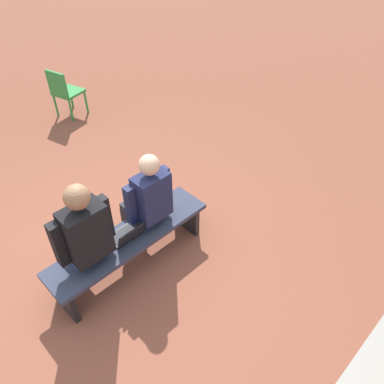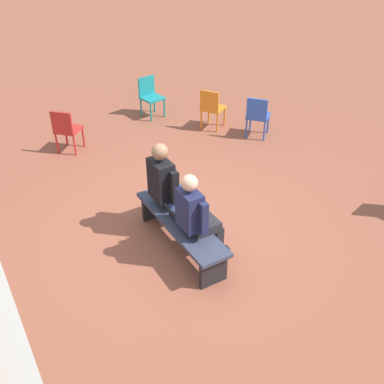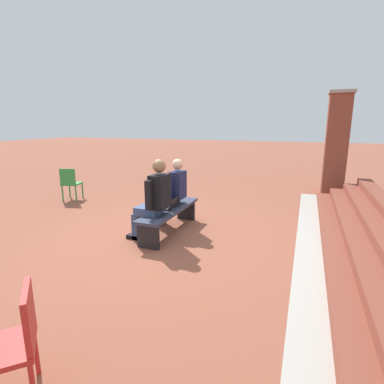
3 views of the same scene
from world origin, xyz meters
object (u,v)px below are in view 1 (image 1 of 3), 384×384
at_px(person_student, 146,200).
at_px(laptop, 127,235).
at_px(bench, 130,242).
at_px(plastic_chair_mid_courtyard, 64,90).
at_px(person_adult, 82,236).

relative_size(person_student, laptop, 4.10).
distance_m(bench, laptop, 0.15).
bearing_deg(person_student, plastic_chair_mid_courtyard, -105.32).
bearing_deg(person_adult, person_student, 179.65).
bearing_deg(person_adult, bench, 171.00).
xyz_separation_m(laptop, plastic_chair_mid_courtyard, (-1.24, -3.38, -0.02)).
relative_size(person_adult, laptop, 4.34).
relative_size(person_student, plastic_chair_mid_courtyard, 1.56).
bearing_deg(bench, plastic_chair_mid_courtyard, -109.72).
xyz_separation_m(bench, person_adult, (0.44, -0.07, 0.38)).
xyz_separation_m(bench, plastic_chair_mid_courtyard, (-1.21, -3.37, 0.13)).
height_order(bench, laptop, laptop).
xyz_separation_m(bench, laptop, (0.03, 0.01, 0.15)).
bearing_deg(person_student, laptop, 13.17).
relative_size(bench, plastic_chair_mid_courtyard, 2.14).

